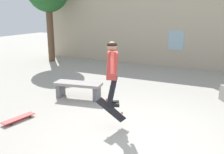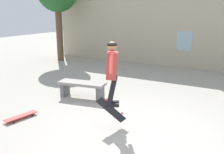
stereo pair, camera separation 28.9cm
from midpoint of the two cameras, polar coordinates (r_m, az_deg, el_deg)
ground_plane at (r=5.55m, az=6.10°, el=-12.96°), size 40.00×40.00×0.00m
building_backdrop at (r=12.04m, az=20.16°, el=10.62°), size 16.09×0.52×4.53m
park_bench at (r=7.65m, az=-5.79°, el=-2.21°), size 1.49×0.70×0.49m
skater at (r=5.38m, az=1.55°, el=2.00°), size 0.65×1.19×1.43m
skateboard_flipping at (r=5.65m, az=1.27°, el=-7.57°), size 0.62×0.33×0.66m
skateboard_resting at (r=6.58m, az=-18.88°, el=-8.45°), size 0.34×0.85×0.08m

